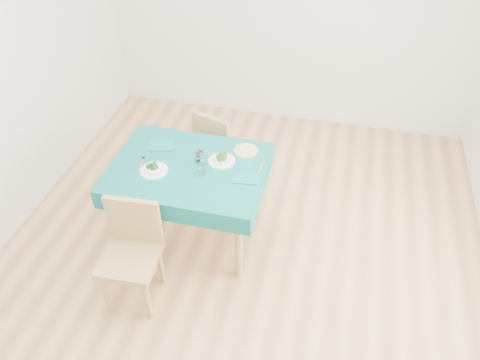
% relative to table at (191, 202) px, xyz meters
% --- Properties ---
extents(room_shell, '(4.02, 4.52, 2.73)m').
position_rel_table_xyz_m(room_shell, '(0.46, -0.17, 0.97)').
color(room_shell, '#A47244').
rests_on(room_shell, ground).
extents(table, '(1.19, 0.91, 0.76)m').
position_rel_table_xyz_m(table, '(0.00, 0.00, 0.00)').
color(table, '#085754').
rests_on(table, ground).
extents(chair_near, '(0.42, 0.46, 1.00)m').
position_rel_table_xyz_m(chair_near, '(-0.22, -0.73, 0.12)').
color(chair_near, '#A27D4C').
rests_on(chair_near, ground).
extents(chair_far, '(0.48, 0.50, 0.93)m').
position_rel_table_xyz_m(chair_far, '(0.06, 0.74, 0.08)').
color(chair_far, '#A27D4C').
rests_on(chair_far, ground).
extents(bowl_near, '(0.22, 0.22, 0.07)m').
position_rel_table_xyz_m(bowl_near, '(-0.23, -0.12, 0.41)').
color(bowl_near, white).
rests_on(bowl_near, table).
extents(bowl_far, '(0.21, 0.21, 0.06)m').
position_rel_table_xyz_m(bowl_far, '(0.24, 0.12, 0.41)').
color(bowl_far, white).
rests_on(bowl_far, table).
extents(fork_near, '(0.06, 0.18, 0.00)m').
position_rel_table_xyz_m(fork_near, '(-0.36, -0.06, 0.38)').
color(fork_near, silver).
rests_on(fork_near, table).
extents(knife_near, '(0.07, 0.18, 0.00)m').
position_rel_table_xyz_m(knife_near, '(-0.21, -0.09, 0.38)').
color(knife_near, silver).
rests_on(knife_near, table).
extents(fork_far, '(0.10, 0.19, 0.00)m').
position_rel_table_xyz_m(fork_far, '(0.08, 0.09, 0.38)').
color(fork_far, silver).
rests_on(fork_far, table).
extents(knife_far, '(0.05, 0.21, 0.00)m').
position_rel_table_xyz_m(knife_far, '(0.55, 0.09, 0.38)').
color(knife_far, silver).
rests_on(knife_far, table).
extents(napkin_near, '(0.24, 0.19, 0.01)m').
position_rel_table_xyz_m(napkin_near, '(-0.29, 0.20, 0.39)').
color(napkin_near, '#0B615C').
rests_on(napkin_near, table).
extents(napkin_far, '(0.20, 0.15, 0.01)m').
position_rel_table_xyz_m(napkin_far, '(0.47, -0.04, 0.38)').
color(napkin_far, '#0B615C').
rests_on(napkin_far, table).
extents(tumbler_center, '(0.06, 0.06, 0.08)m').
position_rel_table_xyz_m(tumbler_center, '(0.06, 0.09, 0.42)').
color(tumbler_center, white).
rests_on(tumbler_center, table).
extents(tumbler_side, '(0.07, 0.07, 0.08)m').
position_rel_table_xyz_m(tumbler_side, '(0.13, -0.05, 0.42)').
color(tumbler_side, white).
rests_on(tumbler_side, table).
extents(side_plate, '(0.20, 0.20, 0.01)m').
position_rel_table_xyz_m(side_plate, '(0.39, 0.30, 0.38)').
color(side_plate, '#B5BE5C').
rests_on(side_plate, table).
extents(bread_slice, '(0.14, 0.14, 0.02)m').
position_rel_table_xyz_m(bread_slice, '(0.39, 0.30, 0.40)').
color(bread_slice, beige).
rests_on(bread_slice, side_plate).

